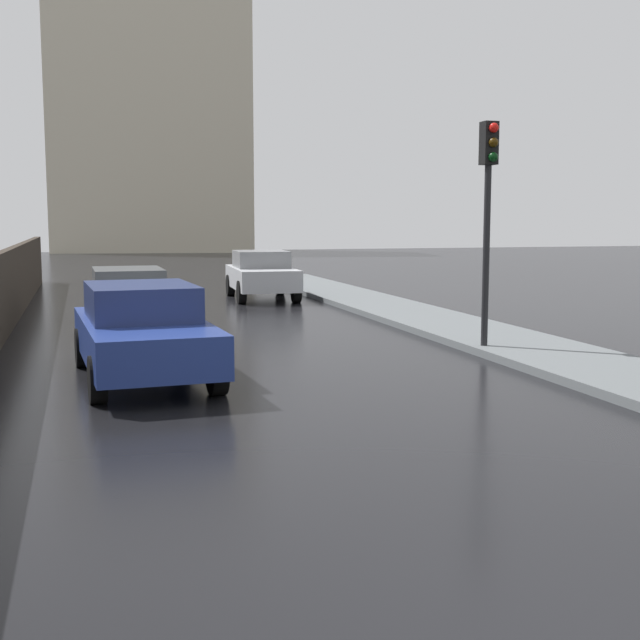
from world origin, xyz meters
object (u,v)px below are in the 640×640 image
at_px(car_grey_behind_camera, 129,295).
at_px(traffic_light, 488,191).
at_px(car_blue_near_kerb, 143,331).
at_px(car_silver_mid_road, 262,274).

relative_size(car_grey_behind_camera, traffic_light, 1.10).
distance_m(car_blue_near_kerb, traffic_light, 6.53).
relative_size(car_silver_mid_road, traffic_light, 1.00).
bearing_deg(car_silver_mid_road, car_grey_behind_camera, -125.61).
xyz_separation_m(car_silver_mid_road, car_grey_behind_camera, (-4.19, -5.30, -0.06)).
bearing_deg(traffic_light, car_grey_behind_camera, 135.77).
height_order(car_blue_near_kerb, car_grey_behind_camera, car_blue_near_kerb).
relative_size(car_blue_near_kerb, car_grey_behind_camera, 1.02).
bearing_deg(traffic_light, car_silver_mid_road, 99.06).
xyz_separation_m(car_grey_behind_camera, traffic_light, (5.96, -5.80, 2.22)).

